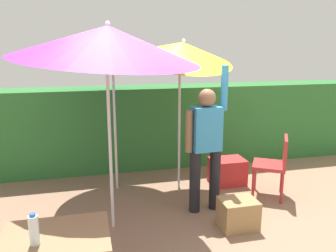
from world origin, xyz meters
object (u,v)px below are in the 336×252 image
at_px(umbrella_orange, 182,52).
at_px(umbrella_yellow, 112,55).
at_px(cooler_box, 227,171).
at_px(bottle_water, 34,230).
at_px(umbrella_rainbow, 107,43).
at_px(crate_cardboard, 238,214).
at_px(folding_table, 56,246).
at_px(person_vendor, 206,141).
at_px(chair_plastic, 275,163).

relative_size(umbrella_orange, umbrella_yellow, 1.09).
bearing_deg(cooler_box, bottle_water, -136.96).
height_order(umbrella_rainbow, cooler_box, umbrella_rainbow).
xyz_separation_m(umbrella_rainbow, umbrella_orange, (1.08, 0.92, -0.11)).
distance_m(umbrella_rainbow, cooler_box, 2.81).
height_order(crate_cardboard, folding_table, folding_table).
bearing_deg(folding_table, umbrella_orange, 54.45).
xyz_separation_m(crate_cardboard, bottle_water, (-2.07, -1.04, 0.67)).
relative_size(umbrella_rainbow, person_vendor, 1.31).
bearing_deg(umbrella_rainbow, crate_cardboard, -14.81).
relative_size(umbrella_rainbow, chair_plastic, 2.76).
xyz_separation_m(umbrella_rainbow, bottle_water, (-0.65, -1.42, -1.30)).
height_order(umbrella_yellow, chair_plastic, umbrella_yellow).
relative_size(person_vendor, cooler_box, 3.56).
height_order(person_vendor, chair_plastic, person_vendor).
relative_size(chair_plastic, folding_table, 1.11).
bearing_deg(folding_table, bottle_water, -143.64).
height_order(umbrella_yellow, crate_cardboard, umbrella_yellow).
xyz_separation_m(umbrella_yellow, person_vendor, (1.06, -0.97, -1.05)).
relative_size(umbrella_rainbow, bottle_water, 10.24).
relative_size(cooler_box, crate_cardboard, 1.23).
bearing_deg(person_vendor, chair_plastic, 7.82).
distance_m(cooler_box, folding_table, 3.27).
xyz_separation_m(person_vendor, chair_plastic, (1.08, 0.15, -0.42)).
relative_size(person_vendor, crate_cardboard, 4.39).
height_order(umbrella_rainbow, person_vendor, umbrella_rainbow).
relative_size(chair_plastic, cooler_box, 1.69).
bearing_deg(cooler_box, chair_plastic, -53.18).
distance_m(umbrella_orange, bottle_water, 3.14).
distance_m(umbrella_rainbow, chair_plastic, 2.81).
bearing_deg(umbrella_rainbow, cooler_box, 26.11).
bearing_deg(chair_plastic, cooler_box, 126.82).
bearing_deg(umbrella_yellow, chair_plastic, -21.08).
xyz_separation_m(umbrella_rainbow, chair_plastic, (2.27, 0.30, -1.63)).
distance_m(umbrella_orange, umbrella_yellow, 0.97).
bearing_deg(umbrella_yellow, bottle_water, -107.20).
bearing_deg(umbrella_orange, crate_cardboard, -75.13).
height_order(person_vendor, crate_cardboard, person_vendor).
relative_size(crate_cardboard, bottle_water, 1.78).
relative_size(umbrella_yellow, cooler_box, 4.12).
bearing_deg(umbrella_rainbow, bottle_water, -114.65).
distance_m(umbrella_rainbow, umbrella_orange, 1.42).
xyz_separation_m(chair_plastic, cooler_box, (-0.45, 0.60, -0.31)).
relative_size(umbrella_orange, chair_plastic, 2.66).
height_order(umbrella_rainbow, crate_cardboard, umbrella_rainbow).
bearing_deg(folding_table, cooler_box, 43.37).
distance_m(umbrella_yellow, crate_cardboard, 2.68).
relative_size(umbrella_orange, person_vendor, 1.26).
bearing_deg(cooler_box, folding_table, -136.63).
height_order(umbrella_orange, cooler_box, umbrella_orange).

